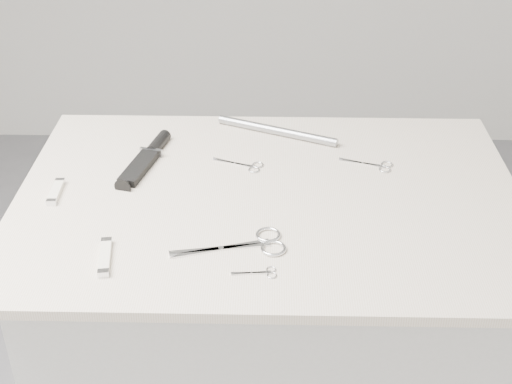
{
  "coord_description": "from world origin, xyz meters",
  "views": [
    {
      "loc": [
        0.0,
        -1.19,
        1.67
      ],
      "look_at": [
        -0.03,
        0.01,
        0.92
      ],
      "focal_mm": 50.0,
      "sensor_mm": 36.0,
      "label": 1
    }
  ],
  "objects_px": {
    "embroidery_scissors_b": "(246,165)",
    "pocket_knife_a": "(105,257)",
    "tiny_scissors": "(260,273)",
    "pocket_knife_b": "(56,192)",
    "plinth": "(267,366)",
    "embroidery_scissors_a": "(375,165)",
    "sheathed_knife": "(148,156)",
    "metal_rail": "(277,131)",
    "large_shears": "(253,244)"
  },
  "relations": [
    {
      "from": "embroidery_scissors_b",
      "to": "pocket_knife_a",
      "type": "relative_size",
      "value": 1.04
    },
    {
      "from": "tiny_scissors",
      "to": "pocket_knife_b",
      "type": "relative_size",
      "value": 0.86
    },
    {
      "from": "pocket_knife_a",
      "to": "pocket_knife_b",
      "type": "distance_m",
      "value": 0.25
    },
    {
      "from": "plinth",
      "to": "embroidery_scissors_a",
      "type": "bearing_deg",
      "value": 28.35
    },
    {
      "from": "embroidery_scissors_b",
      "to": "pocket_knife_a",
      "type": "height_order",
      "value": "pocket_knife_a"
    },
    {
      "from": "plinth",
      "to": "sheathed_knife",
      "type": "height_order",
      "value": "sheathed_knife"
    },
    {
      "from": "embroidery_scissors_b",
      "to": "metal_rail",
      "type": "height_order",
      "value": "metal_rail"
    },
    {
      "from": "large_shears",
      "to": "pocket_knife_b",
      "type": "relative_size",
      "value": 2.29
    },
    {
      "from": "plinth",
      "to": "pocket_knife_b",
      "type": "xyz_separation_m",
      "value": [
        -0.42,
        -0.01,
        0.48
      ]
    },
    {
      "from": "sheathed_knife",
      "to": "pocket_knife_b",
      "type": "xyz_separation_m",
      "value": [
        -0.16,
        -0.14,
        -0.0
      ]
    },
    {
      "from": "embroidery_scissors_b",
      "to": "large_shears",
      "type": "bearing_deg",
      "value": -65.12
    },
    {
      "from": "plinth",
      "to": "large_shears",
      "type": "distance_m",
      "value": 0.5
    },
    {
      "from": "large_shears",
      "to": "embroidery_scissors_b",
      "type": "xyz_separation_m",
      "value": [
        -0.02,
        0.28,
        -0.0
      ]
    },
    {
      "from": "plinth",
      "to": "large_shears",
      "type": "relative_size",
      "value": 4.41
    },
    {
      "from": "plinth",
      "to": "metal_rail",
      "type": "xyz_separation_m",
      "value": [
        0.02,
        0.26,
        0.48
      ]
    },
    {
      "from": "large_shears",
      "to": "pocket_knife_a",
      "type": "bearing_deg",
      "value": 177.26
    },
    {
      "from": "embroidery_scissors_b",
      "to": "sheathed_knife",
      "type": "distance_m",
      "value": 0.21
    },
    {
      "from": "embroidery_scissors_a",
      "to": "pocket_knife_a",
      "type": "bearing_deg",
      "value": -128.05
    },
    {
      "from": "plinth",
      "to": "pocket_knife_a",
      "type": "bearing_deg",
      "value": -142.57
    },
    {
      "from": "pocket_knife_b",
      "to": "metal_rail",
      "type": "height_order",
      "value": "metal_rail"
    },
    {
      "from": "pocket_knife_a",
      "to": "embroidery_scissors_a",
      "type": "bearing_deg",
      "value": -64.26
    },
    {
      "from": "plinth",
      "to": "large_shears",
      "type": "bearing_deg",
      "value": -99.05
    },
    {
      "from": "pocket_knife_b",
      "to": "metal_rail",
      "type": "bearing_deg",
      "value": -60.97
    },
    {
      "from": "embroidery_scissors_a",
      "to": "sheathed_knife",
      "type": "bearing_deg",
      "value": -163.53
    },
    {
      "from": "embroidery_scissors_b",
      "to": "tiny_scissors",
      "type": "xyz_separation_m",
      "value": [
        0.04,
        -0.36,
        -0.0
      ]
    },
    {
      "from": "embroidery_scissors_a",
      "to": "pocket_knife_b",
      "type": "relative_size",
      "value": 1.26
    },
    {
      "from": "plinth",
      "to": "embroidery_scissors_a",
      "type": "xyz_separation_m",
      "value": [
        0.22,
        0.12,
        0.47
      ]
    },
    {
      "from": "pocket_knife_a",
      "to": "metal_rail",
      "type": "relative_size",
      "value": 0.36
    },
    {
      "from": "embroidery_scissors_a",
      "to": "pocket_knife_b",
      "type": "height_order",
      "value": "pocket_knife_b"
    },
    {
      "from": "embroidery_scissors_b",
      "to": "pocket_knife_a",
      "type": "distance_m",
      "value": 0.4
    },
    {
      "from": "plinth",
      "to": "embroidery_scissors_b",
      "type": "distance_m",
      "value": 0.49
    },
    {
      "from": "tiny_scissors",
      "to": "pocket_knife_a",
      "type": "xyz_separation_m",
      "value": [
        -0.27,
        0.03,
        0.0
      ]
    },
    {
      "from": "sheathed_knife",
      "to": "plinth",
      "type": "bearing_deg",
      "value": -103.91
    },
    {
      "from": "plinth",
      "to": "sheathed_knife",
      "type": "bearing_deg",
      "value": 152.3
    },
    {
      "from": "sheathed_knife",
      "to": "pocket_knife_a",
      "type": "height_order",
      "value": "sheathed_knife"
    },
    {
      "from": "plinth",
      "to": "pocket_knife_b",
      "type": "bearing_deg",
      "value": -179.22
    },
    {
      "from": "large_shears",
      "to": "tiny_scissors",
      "type": "distance_m",
      "value": 0.08
    },
    {
      "from": "embroidery_scissors_b",
      "to": "metal_rail",
      "type": "distance_m",
      "value": 0.16
    },
    {
      "from": "metal_rail",
      "to": "sheathed_knife",
      "type": "bearing_deg",
      "value": -155.92
    },
    {
      "from": "sheathed_knife",
      "to": "large_shears",
      "type": "bearing_deg",
      "value": -128.7
    },
    {
      "from": "embroidery_scissors_a",
      "to": "pocket_knife_a",
      "type": "xyz_separation_m",
      "value": [
        -0.5,
        -0.34,
        0.0
      ]
    },
    {
      "from": "pocket_knife_b",
      "to": "embroidery_scissors_a",
      "type": "bearing_deg",
      "value": -81.15
    },
    {
      "from": "large_shears",
      "to": "sheathed_knife",
      "type": "distance_m",
      "value": 0.38
    },
    {
      "from": "sheathed_knife",
      "to": "pocket_knife_b",
      "type": "bearing_deg",
      "value": 145.21
    },
    {
      "from": "embroidery_scissors_b",
      "to": "tiny_scissors",
      "type": "height_order",
      "value": "same"
    },
    {
      "from": "plinth",
      "to": "tiny_scissors",
      "type": "distance_m",
      "value": 0.53
    },
    {
      "from": "sheathed_knife",
      "to": "metal_rail",
      "type": "height_order",
      "value": "sheathed_knife"
    },
    {
      "from": "embroidery_scissors_b",
      "to": "tiny_scissors",
      "type": "relative_size",
      "value": 1.41
    },
    {
      "from": "tiny_scissors",
      "to": "metal_rail",
      "type": "bearing_deg",
      "value": 82.04
    },
    {
      "from": "plinth",
      "to": "pocket_knife_b",
      "type": "height_order",
      "value": "pocket_knife_b"
    }
  ]
}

